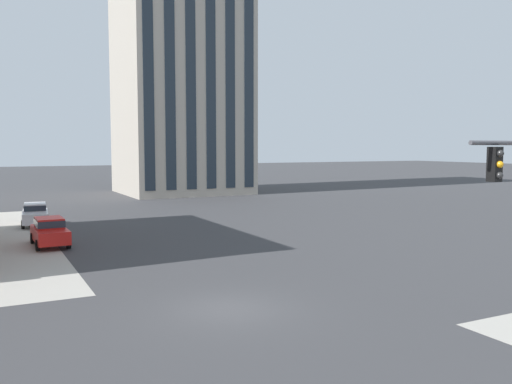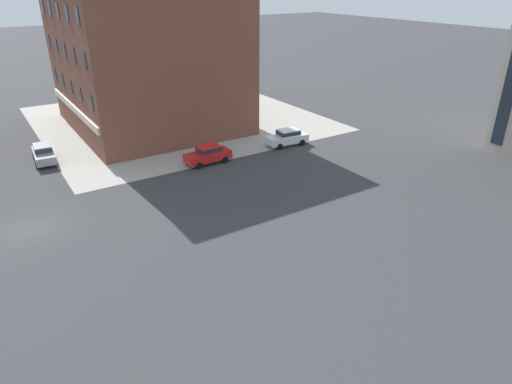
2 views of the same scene
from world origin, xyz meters
name	(u,v)px [view 2 (image 2 of 2)]	position (x,y,z in m)	size (l,w,h in m)	color
ground_plane	(30,229)	(0.00, 0.00, 0.00)	(320.00, 320.00, 0.00)	#38383A
sidewalk_far_corner	(177,118)	(-20.00, 20.00, 0.00)	(32.00, 32.00, 0.02)	#A8A399
car_main_northbound_near	(44,153)	(-13.12, 3.32, 0.92)	(4.51, 2.11, 1.68)	#99999E
car_main_northbound_far	(287,137)	(-4.39, 25.76, 0.92)	(2.17, 4.53, 1.68)	silver
car_main_southbound_far	(208,154)	(-4.37, 16.42, 0.92)	(1.96, 4.44, 1.68)	red
storefront_block_near_corner	(147,58)	(-19.27, 16.61, 7.78)	(20.94, 17.65, 15.55)	brown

